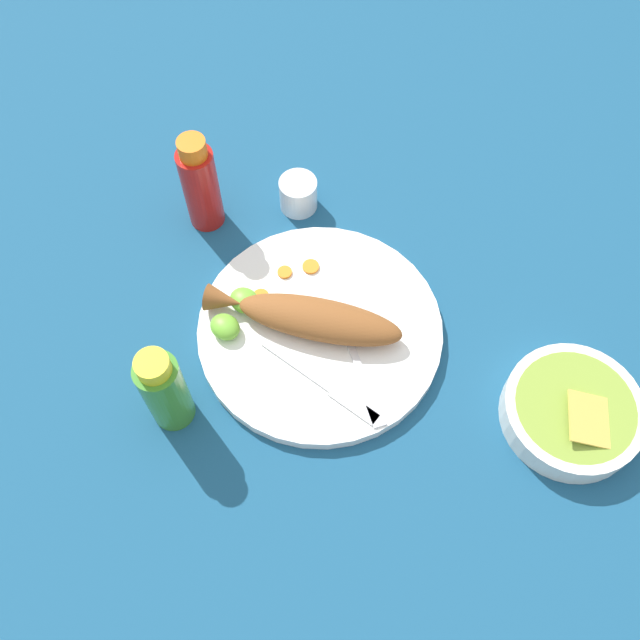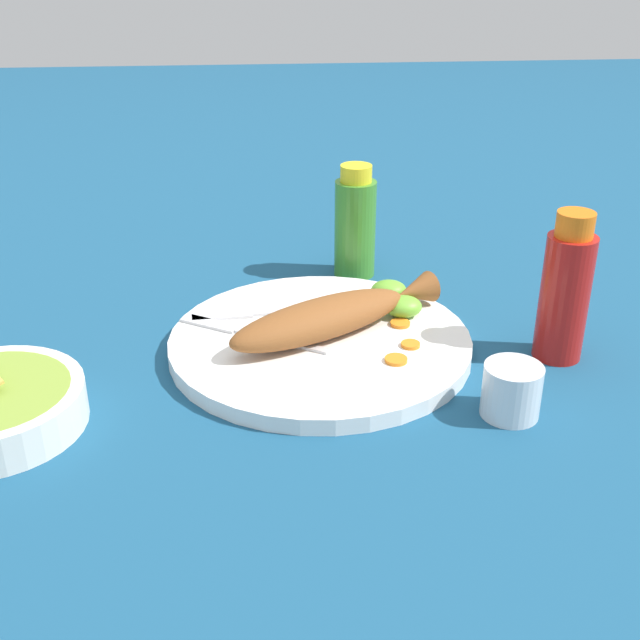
{
  "view_description": "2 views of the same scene",
  "coord_description": "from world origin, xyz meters",
  "views": [
    {
      "loc": [
        0.3,
        -0.34,
        0.87
      ],
      "look_at": [
        0.0,
        0.0,
        0.04
      ],
      "focal_mm": 40.0,
      "sensor_mm": 36.0,
      "label": 1
    },
    {
      "loc": [
        0.07,
        0.78,
        0.43
      ],
      "look_at": [
        0.0,
        0.0,
        0.04
      ],
      "focal_mm": 45.0,
      "sensor_mm": 36.0,
      "label": 2
    }
  ],
  "objects": [
    {
      "name": "ground_plane",
      "position": [
        0.0,
        0.0,
        0.0
      ],
      "size": [
        4.0,
        4.0,
        0.0
      ],
      "primitive_type": "plane",
      "color": "navy"
    },
    {
      "name": "lime_wedge_side",
      "position": [
        -0.09,
        -0.09,
        0.03
      ],
      "size": [
        0.04,
        0.04,
        0.02
      ],
      "primitive_type": "ellipsoid",
      "color": "#6BB233",
      "rests_on": "main_plate"
    },
    {
      "name": "salt_cup",
      "position": [
        -0.17,
        0.14,
        0.02
      ],
      "size": [
        0.06,
        0.06,
        0.05
      ],
      "color": "silver",
      "rests_on": "ground_plane"
    },
    {
      "name": "hot_sauce_bottle_red",
      "position": [
        -0.26,
        0.03,
        0.08
      ],
      "size": [
        0.05,
        0.05,
        0.17
      ],
      "color": "#B21914",
      "rests_on": "ground_plane"
    },
    {
      "name": "fork_far",
      "position": [
        0.06,
        -0.06,
        0.02
      ],
      "size": [
        0.19,
        0.03,
        0.0
      ],
      "rotation": [
        0.0,
        0.0,
        6.36
      ],
      "color": "silver",
      "rests_on": "main_plate"
    },
    {
      "name": "main_plate",
      "position": [
        0.0,
        0.0,
        0.01
      ],
      "size": [
        0.33,
        0.33,
        0.02
      ],
      "primitive_type": "cylinder",
      "color": "white",
      "rests_on": "ground_plane"
    },
    {
      "name": "carrot_slice_far",
      "position": [
        -0.09,
        -0.02,
        0.02
      ],
      "size": [
        0.02,
        0.02,
        0.0
      ],
      "primitive_type": "cylinder",
      "color": "orange",
      "rests_on": "main_plate"
    },
    {
      "name": "carrot_slice_near",
      "position": [
        -0.1,
        0.03,
        0.02
      ],
      "size": [
        0.02,
        0.02,
        0.0
      ],
      "primitive_type": "cylinder",
      "color": "orange",
      "rests_on": "main_plate"
    },
    {
      "name": "lime_wedge_main",
      "position": [
        -0.1,
        -0.04,
        0.03
      ],
      "size": [
        0.04,
        0.04,
        0.02
      ],
      "primitive_type": "ellipsoid",
      "color": "#6BB233",
      "rests_on": "main_plate"
    },
    {
      "name": "fork_near",
      "position": [
        0.08,
        -0.02,
        0.02
      ],
      "size": [
        0.17,
        0.11,
        0.0
      ],
      "rotation": [
        0.0,
        0.0,
        5.74
      ],
      "color": "silver",
      "rests_on": "main_plate"
    },
    {
      "name": "hot_sauce_bottle_green",
      "position": [
        -0.06,
        -0.21,
        0.07
      ],
      "size": [
        0.05,
        0.05,
        0.15
      ],
      "color": "#3D8428",
      "rests_on": "ground_plane"
    },
    {
      "name": "carrot_slice_mid",
      "position": [
        -0.07,
        0.06,
        0.02
      ],
      "size": [
        0.02,
        0.02,
        0.0
      ],
      "primitive_type": "cylinder",
      "color": "orange",
      "rests_on": "main_plate"
    },
    {
      "name": "fried_fish",
      "position": [
        -0.01,
        -0.01,
        0.04
      ],
      "size": [
        0.26,
        0.17,
        0.04
      ],
      "rotation": [
        0.0,
        0.0,
        0.5
      ],
      "color": "brown",
      "rests_on": "main_plate"
    }
  ]
}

